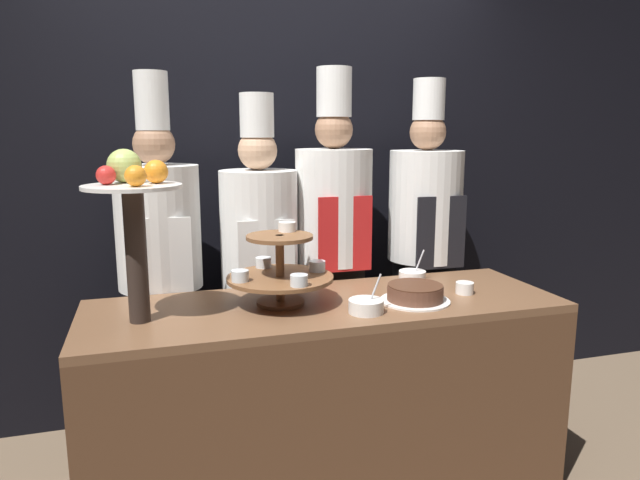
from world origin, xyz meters
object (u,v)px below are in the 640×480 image
Objects in this scene: fruit_pedestal at (133,205)px; cup_white at (465,288)px; chef_left at (160,260)px; chef_center_left at (260,258)px; tiered_stand at (280,270)px; serving_bowl_near at (366,306)px; chef_center_right at (333,239)px; chef_right at (424,238)px; cake_round at (415,294)px; serving_bowl_far at (412,276)px.

cup_white is (1.38, -0.04, -0.42)m from fruit_pedestal.
chef_center_left is at bearing -0.00° from chef_left.
serving_bowl_near is (0.30, -0.22, -0.12)m from tiered_stand.
fruit_pedestal is at bearing -150.61° from chef_center_right.
tiered_stand is at bearing 144.26° from serving_bowl_near.
cup_white is 0.04× the size of chef_center_right.
chef_left is 1.00× the size of chef_right.
chef_center_right is at bearing 104.27° from cake_round.
cup_white is 0.05× the size of chef_center_left.
chef_left is (-0.77, 0.71, 0.08)m from serving_bowl_near.
chef_center_right reaches higher than chef_right.
serving_bowl_near is at bearing -11.07° from fruit_pedestal.
chef_left is 1.05× the size of chef_center_left.
serving_bowl_far is at bearing 9.96° from fruit_pedestal.
chef_center_right is (0.96, 0.54, -0.28)m from fruit_pedestal.
chef_left reaches higher than fruit_pedestal.
cake_round is at bearing -113.86° from serving_bowl_far.
chef_right reaches higher than chef_left.
tiered_stand is 0.69× the size of fruit_pedestal.
chef_right is (0.91, 0.49, -0.00)m from tiered_stand.
chef_center_right is at bearing 51.42° from tiered_stand.
cup_white is at bearing -24.19° from chef_left.
chef_center_right is (0.86, 0.00, 0.05)m from chef_left.
chef_left reaches higher than serving_bowl_far.
tiered_stand reaches higher than serving_bowl_far.
serving_bowl_far is 0.41m from chef_right.
chef_center_right reaches higher than chef_left.
cake_round reaches higher than cup_white.
chef_center_right is at bearing 132.90° from serving_bowl_far.
chef_left reaches higher than cup_white.
chef_center_left is at bearing 43.36° from fruit_pedestal.
fruit_pedestal reaches higher than serving_bowl_near.
serving_bowl_near is 0.73m from chef_center_right.
chef_center_right reaches higher than cup_white.
fruit_pedestal is at bearing 178.33° from cup_white.
chef_left is (-0.47, 0.49, -0.03)m from tiered_stand.
tiered_stand is 0.83m from cup_white.
tiered_stand is 0.63m from chef_center_right.
serving_bowl_near is 0.55m from serving_bowl_far.
chef_center_left is at bearing 89.25° from tiered_stand.
cup_white is (0.27, 0.05, -0.01)m from cake_round.
serving_bowl_near reaches higher than cup_white.
cake_round is 1.93× the size of serving_bowl_far.
fruit_pedestal is 1.19m from cake_round.
chef_center_left reaches higher than cake_round.
fruit_pedestal is 4.16× the size of serving_bowl_near.
chef_left reaches higher than chef_center_left.
tiered_stand is 5.64× the size of cup_white.
cup_white is 0.73m from chef_center_right.
tiered_stand is 0.50m from chef_center_left.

